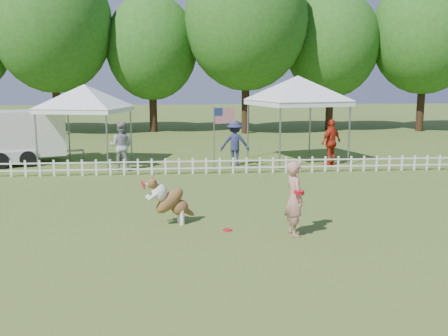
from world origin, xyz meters
The scene contains 17 objects.
ground centered at (0.00, 0.00, 0.00)m, with size 120.00×120.00×0.00m, color #44601E.
picket_fence centered at (0.00, 7.00, 0.30)m, with size 22.00×0.08×0.60m, color white, non-canonical shape.
handler centered at (1.34, -0.56, 0.84)m, with size 0.61×0.40×1.68m, color tan.
dog centered at (-1.43, 0.49, 0.60)m, with size 1.16×0.39×1.19m, color brown, non-canonical shape.
frisbee_on_turf centered at (-0.11, -0.08, 0.01)m, with size 0.22×0.22×0.02m, color red.
canopy_tent_left centered at (-5.02, 9.53, 1.60)m, with size 3.09×3.09×3.19m, color white, non-canonical shape.
canopy_tent_right centered at (3.73, 9.67, 1.77)m, with size 3.42×3.42×3.53m, color white, non-canonical shape.
cargo_trailer centered at (-8.13, 9.87, 1.12)m, with size 5.08×2.23×2.23m, color white, non-canonical shape.
flag_pole centered at (0.06, 7.17, 1.24)m, with size 0.95×0.10×2.47m, color gray, non-canonical shape.
spectator_a centered at (-3.45, 8.08, 0.94)m, with size 0.91×0.71×1.88m, color #97979C.
spectator_b centered at (1.01, 8.79, 0.91)m, with size 1.18×0.68×1.82m, color navy.
spectator_c centered at (4.91, 8.52, 0.94)m, with size 1.11×0.46×1.89m, color red.
tree_left centered at (-9.00, 21.50, 6.00)m, with size 7.40×7.40×12.00m, color #265418, non-canonical shape.
tree_center_left centered at (-3.00, 22.50, 4.90)m, with size 6.00×6.00×9.80m, color #265418, non-canonical shape.
tree_center_right centered at (3.00, 21.00, 6.30)m, with size 7.60×7.60×12.60m, color #265418, non-canonical shape.
tree_right centered at (9.00, 22.50, 5.20)m, with size 6.20×6.20×10.40m, color #265418, non-canonical shape.
tree_far_right centered at (15.00, 21.50, 5.70)m, with size 7.00×7.00×11.40m, color #265418, non-canonical shape.
Camera 1 is at (-1.14, -11.15, 3.44)m, focal length 40.00 mm.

